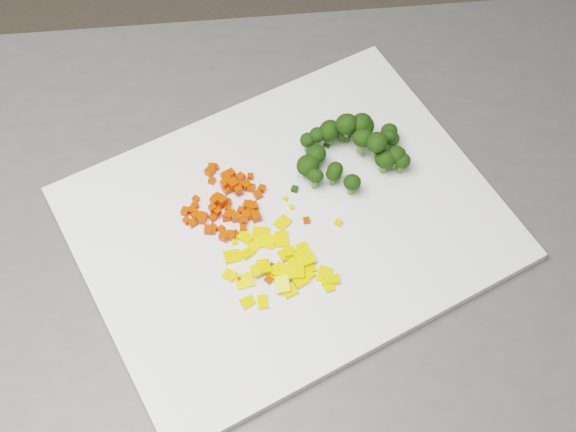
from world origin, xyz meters
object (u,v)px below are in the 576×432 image
(counter_block, at_px, (262,365))
(broccoli_pile, at_px, (354,146))
(cutting_board, at_px, (288,223))
(carrot_pile, at_px, (225,196))
(pepper_pile, at_px, (282,265))

(counter_block, distance_m, broccoli_pile, 0.52)
(cutting_board, relative_size, carrot_pile, 4.50)
(broccoli_pile, bearing_deg, carrot_pile, -141.16)
(carrot_pile, bearing_deg, pepper_pile, -35.68)
(cutting_board, distance_m, pepper_pile, 0.07)
(pepper_pile, distance_m, broccoli_pile, 0.18)
(cutting_board, xyz_separation_m, pepper_pile, (0.01, -0.06, 0.02))
(counter_block, bearing_deg, pepper_pile, -41.71)
(carrot_pile, bearing_deg, broccoli_pile, 38.84)
(counter_block, distance_m, cutting_board, 0.46)
(pepper_pile, bearing_deg, counter_block, 138.29)
(counter_block, distance_m, carrot_pile, 0.48)
(cutting_board, distance_m, broccoli_pile, 0.12)
(carrot_pile, bearing_deg, cutting_board, -1.54)
(carrot_pile, relative_size, broccoli_pile, 0.83)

